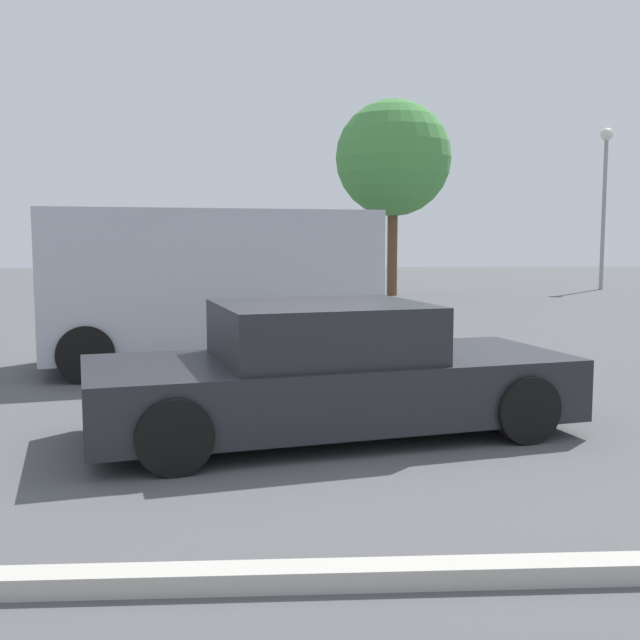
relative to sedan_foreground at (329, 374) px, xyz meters
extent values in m
plane|color=#515154|center=(-0.05, -0.17, -0.59)|extent=(80.00, 80.00, 0.00)
cube|color=#232328|center=(0.02, 0.01, -0.14)|extent=(4.95, 2.91, 0.59)
cube|color=#232328|center=(-0.07, -0.02, 0.43)|extent=(2.30, 2.11, 0.53)
cube|color=slate|center=(0.82, 0.21, 0.43)|extent=(0.44, 1.52, 0.45)
cube|color=slate|center=(-0.97, -0.25, 0.43)|extent=(0.44, 1.52, 0.45)
cylinder|color=black|center=(1.38, 1.24, -0.27)|extent=(0.67, 0.37, 0.64)
cylinder|color=black|center=(1.81, -0.43, -0.27)|extent=(0.67, 0.37, 0.64)
cylinder|color=black|center=(-1.76, 0.44, -0.27)|extent=(0.67, 0.37, 0.64)
cylinder|color=black|center=(-1.34, -1.23, -0.27)|extent=(0.67, 0.37, 0.64)
ellipsoid|color=beige|center=(2.68, 1.47, -0.32)|extent=(0.44, 0.30, 0.23)
sphere|color=beige|center=(2.43, 1.42, -0.26)|extent=(0.18, 0.18, 0.18)
sphere|color=beige|center=(2.36, 1.41, -0.27)|extent=(0.08, 0.08, 0.08)
cylinder|color=beige|center=(2.56, 1.38, -0.51)|extent=(0.06, 0.06, 0.17)
cylinder|color=beige|center=(2.54, 1.51, -0.51)|extent=(0.06, 0.06, 0.17)
cylinder|color=beige|center=(2.82, 1.43, -0.51)|extent=(0.06, 0.06, 0.17)
cylinder|color=beige|center=(2.80, 1.55, -0.51)|extent=(0.06, 0.06, 0.17)
sphere|color=beige|center=(2.92, 1.51, -0.29)|extent=(0.10, 0.10, 0.10)
cube|color=#B2B7C1|center=(-1.51, 4.19, 0.67)|extent=(5.16, 3.18, 2.08)
cube|color=slate|center=(0.78, 4.77, 1.12)|extent=(0.48, 1.72, 0.83)
cylinder|color=black|center=(-0.01, 5.58, -0.21)|extent=(0.80, 0.43, 0.76)
cylinder|color=black|center=(0.47, 3.68, -0.21)|extent=(0.80, 0.43, 0.76)
cylinder|color=black|center=(-3.50, 4.70, -0.21)|extent=(0.80, 0.43, 0.76)
cylinder|color=black|center=(-3.02, 2.79, -0.21)|extent=(0.80, 0.43, 0.76)
cube|color=#B7B2A8|center=(-0.05, -3.30, -0.53)|extent=(8.26, 0.20, 0.12)
cylinder|color=gray|center=(11.16, 19.86, 2.09)|extent=(0.14, 0.14, 5.36)
sphere|color=silver|center=(11.16, 19.86, 4.90)|extent=(0.44, 0.44, 0.44)
cylinder|color=brown|center=(3.21, 17.44, 0.91)|extent=(0.33, 0.33, 3.01)
sphere|color=#478C42|center=(3.21, 17.44, 3.79)|extent=(3.67, 3.67, 3.67)
camera|label=1|loc=(-0.49, -7.38, 1.34)|focal=43.39mm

